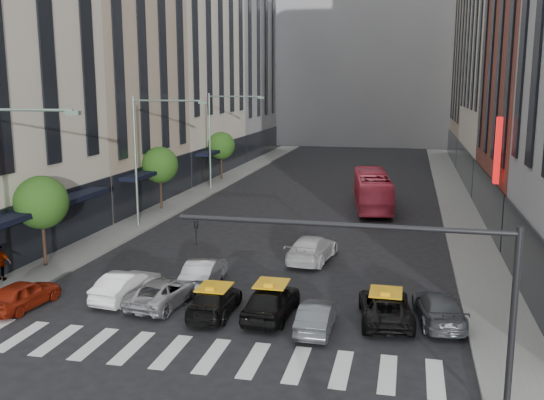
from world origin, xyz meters
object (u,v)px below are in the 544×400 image
Objects in this scene: taxi_center at (272,301)px; pedestrian_far at (0,263)px; taxi_left at (215,301)px; streetlamp_mid at (148,144)px; bus at (372,190)px; car_red at (23,294)px; streetlamp_far at (219,128)px; car_white_front at (127,285)px.

pedestrian_far reaches higher than taxi_center.
pedestrian_far reaches higher than taxi_left.
taxi_center is (11.94, -14.29, -5.16)m from streetlamp_mid.
bus is (5.21, 25.00, 0.89)m from taxi_left.
car_red is 29.62m from bus.
streetlamp_mid is 0.83× the size of bus.
pedestrian_far is (-14.32, 1.40, 0.32)m from taxi_center.
streetlamp_far is (0.00, 16.00, 0.00)m from streetlamp_mid.
car_white_front is at bearing -2.24° from taxi_center.
streetlamp_mid is 16.00m from streetlamp_far.
taxi_center is at bearing -176.99° from taxi_left.
streetlamp_mid is at bearing -112.20° from pedestrian_far.
pedestrian_far is at bearing -94.70° from streetlamp_far.
taxi_center reaches higher than car_red.
streetlamp_far is at bearing -106.46° from pedestrian_far.
taxi_left is 2.30× the size of pedestrian_far.
streetlamp_far is at bearing -27.85° from bus.
taxi_left is at bearing 70.96° from bus.
car_red is at bearing 54.93° from bus.
streetlamp_far is 2.38× the size of car_red.
taxi_center is (2.50, 0.22, 0.13)m from taxi_left.
streetlamp_far is at bearing -73.65° from car_white_front.
streetlamp_far reaches higher than bus.
streetlamp_far is at bearing -65.21° from taxi_center.
bus reaches higher than car_white_front.
taxi_left is at bearing 160.43° from pedestrian_far.
bus reaches higher than pedestrian_far.
pedestrian_far is (-11.82, 1.62, 0.46)m from taxi_left.
car_red is at bearing 5.77° from taxi_left.
taxi_left is at bearing -56.94° from streetlamp_mid.
streetlamp_mid reaches higher than bus.
car_white_front is (4.84, -13.60, -5.23)m from streetlamp_mid.
taxi_center is 2.39× the size of pedestrian_far.
car_white_front is 0.93× the size of taxi_center.
car_red is 8.68m from taxi_left.
taxi_left is 11.94m from pedestrian_far.
pedestrian_far is (-17.03, -23.38, -0.44)m from bus.
streetlamp_mid is 4.90× the size of pedestrian_far.
pedestrian_far is at bearing 46.67° from bus.
streetlamp_mid is 13.97m from pedestrian_far.
taxi_left is (9.44, -14.51, -5.29)m from streetlamp_mid.
streetlamp_mid is 18.56m from bus.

